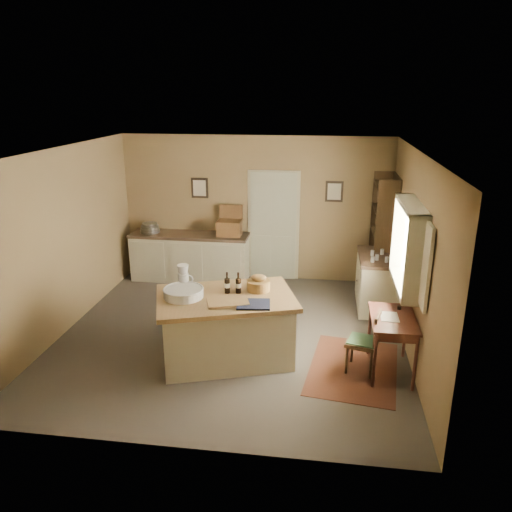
{
  "coord_description": "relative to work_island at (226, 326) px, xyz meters",
  "views": [
    {
      "loc": [
        1.28,
        -6.56,
        3.46
      ],
      "look_at": [
        0.32,
        0.32,
        1.15
      ],
      "focal_mm": 35.0,
      "sensor_mm": 36.0,
      "label": 1
    }
  ],
  "objects": [
    {
      "name": "ceiling",
      "position": [
        -0.05,
        0.66,
        2.22
      ],
      "size": [
        5.0,
        5.0,
        0.0
      ],
      "primitive_type": "plane",
      "color": "silver",
      "rests_on": "wall_back"
    },
    {
      "name": "desk_chair",
      "position": [
        1.79,
        -0.08,
        -0.07
      ],
      "size": [
        0.47,
        0.47,
        0.82
      ],
      "primitive_type": null,
      "rotation": [
        0.0,
        0.0,
        -0.27
      ],
      "color": "black",
      "rests_on": "ground"
    },
    {
      "name": "wall_right",
      "position": [
        2.45,
        0.66,
        0.87
      ],
      "size": [
        0.1,
        5.0,
        2.7
      ],
      "primitive_type": "cube",
      "color": "olive",
      "rests_on": "ground"
    },
    {
      "name": "door",
      "position": [
        0.3,
        3.13,
        0.57
      ],
      "size": [
        0.97,
        0.06,
        2.11
      ],
      "primitive_type": "cube",
      "color": "#B6B69A",
      "rests_on": "ground"
    },
    {
      "name": "window",
      "position": [
        2.38,
        0.46,
        1.07
      ],
      "size": [
        0.25,
        1.99,
        1.12
      ],
      "color": "beige",
      "rests_on": "ground"
    },
    {
      "name": "rug",
      "position": [
        1.7,
        -0.04,
        -0.48
      ],
      "size": [
        1.31,
        1.73,
        0.01
      ],
      "primitive_type": "cube",
      "rotation": [
        0.0,
        0.0,
        -0.14
      ],
      "color": "#4C2317",
      "rests_on": "ground"
    },
    {
      "name": "sideboard",
      "position": [
        -1.24,
        2.86,
        -0.0
      ],
      "size": [
        2.23,
        0.63,
        1.18
      ],
      "color": "beige",
      "rests_on": "ground"
    },
    {
      "name": "wall_back",
      "position": [
        -0.05,
        3.16,
        0.87
      ],
      "size": [
        5.0,
        0.1,
        2.7
      ],
      "primitive_type": "cube",
      "color": "olive",
      "rests_on": "ground"
    },
    {
      "name": "shelving_unit",
      "position": [
        2.31,
        2.66,
        0.57
      ],
      "size": [
        0.36,
        0.95,
        2.11
      ],
      "color": "black",
      "rests_on": "ground"
    },
    {
      "name": "wall_left",
      "position": [
        -2.55,
        0.66,
        0.87
      ],
      "size": [
        0.1,
        5.0,
        2.7
      ],
      "primitive_type": "cube",
      "color": "olive",
      "rests_on": "ground"
    },
    {
      "name": "ground",
      "position": [
        -0.05,
        0.66,
        -0.48
      ],
      "size": [
        5.0,
        5.0,
        0.0
      ],
      "primitive_type": "plane",
      "color": "#4A4339",
      "rests_on": "ground"
    },
    {
      "name": "work_island",
      "position": [
        0.0,
        0.0,
        0.0
      ],
      "size": [
        2.05,
        1.65,
        1.2
      ],
      "rotation": [
        0.0,
        0.0,
        0.32
      ],
      "color": "beige",
      "rests_on": "ground"
    },
    {
      "name": "wall_front",
      "position": [
        -0.05,
        -1.84,
        0.87
      ],
      "size": [
        5.0,
        0.1,
        2.7
      ],
      "primitive_type": "cube",
      "color": "olive",
      "rests_on": "ground"
    },
    {
      "name": "right_cabinet",
      "position": [
        2.15,
        2.0,
        -0.02
      ],
      "size": [
        0.63,
        1.14,
        0.99
      ],
      "color": "beige",
      "rests_on": "ground"
    },
    {
      "name": "writing_desk",
      "position": [
        2.15,
        -0.04,
        0.19
      ],
      "size": [
        0.55,
        0.91,
        0.82
      ],
      "color": "#361912",
      "rests_on": "ground"
    },
    {
      "name": "framed_prints",
      "position": [
        0.15,
        3.14,
        1.24
      ],
      "size": [
        2.82,
        0.02,
        0.38
      ],
      "color": "black",
      "rests_on": "ground"
    }
  ]
}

